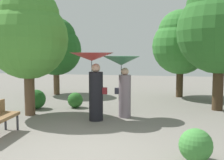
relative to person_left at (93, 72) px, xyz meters
name	(u,v)px	position (x,y,z in m)	size (l,w,h in m)	color
ground_plane	(81,151)	(0.47, -2.66, -1.50)	(40.00, 40.00, 0.00)	slate
person_left	(93,72)	(0.00, 0.00, 0.00)	(1.33, 1.33, 2.07)	black
person_right	(122,72)	(0.79, 0.62, -0.05)	(1.20, 1.20, 1.96)	gray
tree_near_left	(56,46)	(-3.27, 4.81, 0.91)	(2.51, 2.51, 3.81)	brown
tree_near_right	(218,45)	(4.28, 4.44, 0.92)	(1.90, 1.90, 3.60)	#42301E
tree_mid_left	(28,32)	(-2.27, 0.27, 1.23)	(2.62, 2.62, 4.24)	brown
tree_mid_right	(220,24)	(3.98, 2.39, 1.58)	(3.03, 3.03, 4.80)	#42301E
tree_far_back	(181,42)	(2.74, 5.20, 1.09)	(2.61, 2.61, 4.06)	#42301E
bush_path_left	(196,145)	(2.77, -2.74, -1.18)	(0.64, 0.64, 0.64)	#428C3D
bush_path_right	(36,99)	(-2.57, 1.25, -1.14)	(0.72, 0.72, 0.72)	#235B23
bush_behind_bench	(75,100)	(-1.22, 1.76, -1.21)	(0.58, 0.58, 0.58)	#2D6B28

